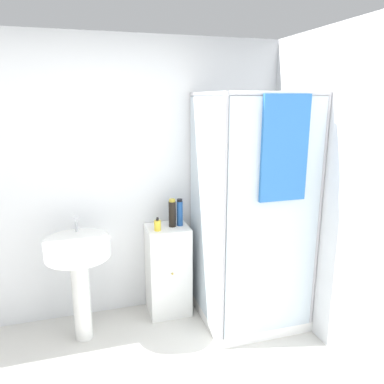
% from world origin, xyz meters
% --- Properties ---
extents(wall_back, '(6.40, 0.06, 2.50)m').
position_xyz_m(wall_back, '(0.00, 1.70, 1.25)').
color(wall_back, silver).
rests_on(wall_back, ground_plane).
extents(shower_enclosure, '(0.86, 0.89, 2.02)m').
position_xyz_m(shower_enclosure, '(1.19, 1.15, 0.59)').
color(shower_enclosure, white).
rests_on(shower_enclosure, ground_plane).
extents(vanity_cabinet, '(0.38, 0.36, 0.85)m').
position_xyz_m(vanity_cabinet, '(0.55, 1.50, 0.42)').
color(vanity_cabinet, white).
rests_on(vanity_cabinet, ground_plane).
extents(sink, '(0.52, 0.52, 1.02)m').
position_xyz_m(sink, '(-0.23, 1.30, 0.69)').
color(sink, white).
rests_on(sink, ground_plane).
extents(soap_dispenser, '(0.06, 0.06, 0.12)m').
position_xyz_m(soap_dispenser, '(0.45, 1.43, 0.89)').
color(soap_dispenser, yellow).
rests_on(soap_dispenser, vanity_cabinet).
extents(shampoo_bottle_tall_black, '(0.07, 0.07, 0.26)m').
position_xyz_m(shampoo_bottle_tall_black, '(0.60, 1.49, 0.97)').
color(shampoo_bottle_tall_black, black).
rests_on(shampoo_bottle_tall_black, vanity_cabinet).
extents(shampoo_bottle_blue, '(0.06, 0.06, 0.25)m').
position_xyz_m(shampoo_bottle_blue, '(0.67, 1.50, 0.97)').
color(shampoo_bottle_blue, '#1E4C93').
rests_on(shampoo_bottle_blue, vanity_cabinet).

